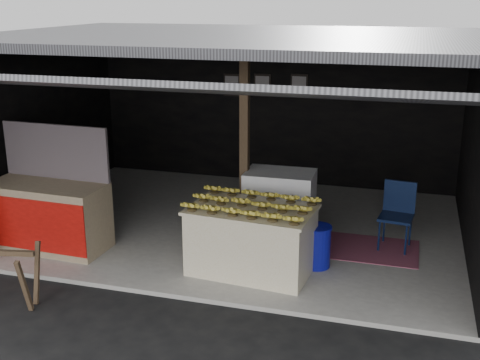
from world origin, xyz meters
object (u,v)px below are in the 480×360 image
(neighbor_stall, at_px, (48,213))
(white_crate, at_px, (279,208))
(banana_table, at_px, (251,240))
(plastic_chair, at_px, (398,209))
(sawhorse, at_px, (5,272))
(water_barrel, at_px, (317,247))

(neighbor_stall, bearing_deg, white_crate, 21.04)
(white_crate, bearing_deg, banana_table, -99.20)
(white_crate, bearing_deg, plastic_chair, 10.44)
(white_crate, xyz_separation_m, plastic_chair, (1.65, 0.35, 0.02))
(banana_table, height_order, plastic_chair, plastic_chair)
(sawhorse, height_order, water_barrel, sawhorse)
(neighbor_stall, height_order, water_barrel, neighbor_stall)
(sawhorse, bearing_deg, banana_table, 21.10)
(banana_table, relative_size, neighbor_stall, 0.96)
(white_crate, bearing_deg, sawhorse, -136.50)
(banana_table, height_order, water_barrel, banana_table)
(neighbor_stall, distance_m, sawhorse, 1.67)
(sawhorse, distance_m, water_barrel, 3.90)
(water_barrel, xyz_separation_m, plastic_chair, (0.99, 1.00, 0.30))
(sawhorse, relative_size, plastic_chair, 0.80)
(banana_table, bearing_deg, plastic_chair, 42.63)
(white_crate, distance_m, neighbor_stall, 3.31)
(water_barrel, distance_m, plastic_chair, 1.44)
(banana_table, height_order, neighbor_stall, neighbor_stall)
(white_crate, relative_size, neighbor_stall, 0.62)
(sawhorse, relative_size, water_barrel, 1.42)
(banana_table, relative_size, sawhorse, 2.18)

